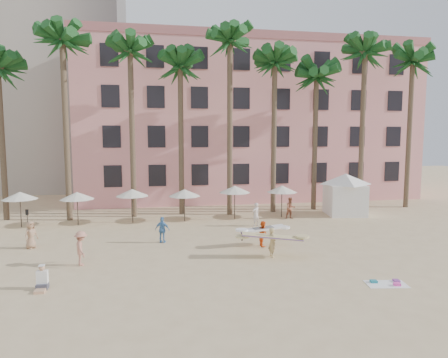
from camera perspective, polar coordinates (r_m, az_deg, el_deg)
name	(u,v)px	position (r m, az deg, el deg)	size (l,w,h in m)	color
ground	(226,274)	(19.94, 0.26, -13.46)	(120.00, 120.00, 0.00)	#D1B789
pink_hotel	(245,124)	(45.68, 3.02, 7.86)	(35.00, 14.00, 16.00)	pink
palm_row	(199,59)	(34.26, -3.61, 16.75)	(44.40, 5.40, 16.30)	brown
umbrella_row	(159,192)	(31.27, -9.34, -1.90)	(22.50, 2.70, 2.73)	#332B23
cabana	(345,190)	(35.35, 16.92, -1.58)	(5.13, 5.13, 3.50)	white
beach_towel	(387,283)	(20.15, 22.27, -13.63)	(1.94, 1.27, 0.14)	white
carrier_yellow	(272,240)	(22.47, 6.89, -8.66)	(3.41, 1.32, 1.66)	tan
carrier_white	(263,232)	(24.59, 5.61, -7.61)	(2.77, 0.94, 1.55)	#FF601A
beachgoers	(169,227)	(25.91, -7.91, -6.87)	(19.05, 10.21, 1.81)	#A86246
paddle	(28,222)	(27.38, -26.26, -5.59)	(0.18, 0.04, 2.23)	black
seated_man	(42,281)	(19.72, -24.57, -13.13)	(0.47, 0.83, 1.07)	#3F3F4C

